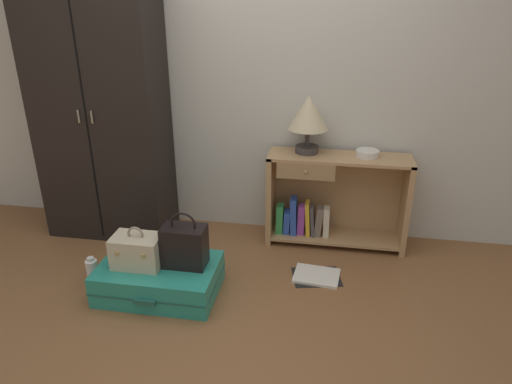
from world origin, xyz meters
TOP-DOWN VIEW (x-y plane):
  - ground_plane at (0.00, 0.00)m, footprint 9.00×9.00m
  - back_wall at (0.00, 1.50)m, footprint 6.40×0.10m
  - wardrobe at (-1.06, 1.20)m, footprint 0.94×0.47m
  - bookshelf at (0.67, 1.29)m, footprint 1.04×0.32m
  - table_lamp at (0.48, 1.31)m, footprint 0.29×0.29m
  - bowl at (0.92, 1.29)m, footprint 0.17×0.17m
  - suitcase_large at (-0.39, 0.41)m, footprint 0.76×0.51m
  - train_case at (-0.50, 0.39)m, footprint 0.31×0.21m
  - handbag at (-0.21, 0.44)m, footprint 0.27×0.17m
  - bottle at (-0.86, 0.43)m, footprint 0.08×0.08m
  - open_book_on_floor at (0.62, 0.75)m, footprint 0.37×0.31m

SIDE VIEW (x-z plane):
  - ground_plane at x=0.00m, z-range 0.00..0.00m
  - open_book_on_floor at x=0.62m, z-range 0.00..0.02m
  - bottle at x=-0.86m, z-range -0.01..0.19m
  - suitcase_large at x=-0.39m, z-range 0.00..0.21m
  - train_case at x=-0.50m, z-range 0.18..0.45m
  - bookshelf at x=0.67m, z-range -0.01..0.70m
  - handbag at x=-0.21m, z-range 0.16..0.53m
  - bowl at x=0.92m, z-range 0.71..0.76m
  - table_lamp at x=0.48m, z-range 0.78..1.21m
  - wardrobe at x=-1.06m, z-range 0.00..2.00m
  - back_wall at x=0.00m, z-range 0.00..2.60m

